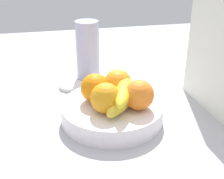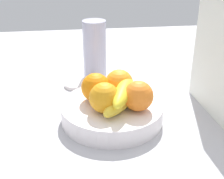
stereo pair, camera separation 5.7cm
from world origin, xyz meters
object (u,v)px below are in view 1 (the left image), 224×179
fruit_bowl (112,111)px  banana_bunch (124,96)px  jar_lid (71,86)px  orange_center (139,95)px  orange_back_left (118,83)px  cutting_board (219,48)px  orange_front_right (106,98)px  orange_front_left (95,88)px  thermos_tumbler (88,50)px

fruit_bowl → banana_bunch: 6.43cm
jar_lid → orange_center: bearing=29.4°
orange_back_left → orange_center: bearing=24.3°
cutting_board → jar_lid: bearing=-125.0°
orange_front_right → banana_bunch: orange_front_right is taller
orange_front_left → orange_front_right: 6.25cm
orange_back_left → cutting_board: size_ratio=0.21×
orange_center → fruit_bowl: bearing=-123.5°
banana_bunch → jar_lid: banana_bunch is taller
orange_back_left → cutting_board: bearing=79.5°
orange_front_right → jar_lid: (-25.81, -6.37, -7.97)cm
thermos_tumbler → jar_lid: bearing=-44.5°
orange_front_left → orange_back_left: size_ratio=1.00×
orange_front_right → thermos_tumbler: 32.65cm
orange_front_left → thermos_tumbler: (-26.59, 1.93, 1.24)cm
thermos_tumbler → cutting_board: bearing=45.0°
orange_back_left → thermos_tumbler: thermos_tumbler is taller
orange_center → jar_lid: size_ratio=0.96×
orange_center → banana_bunch: orange_center is taller
banana_bunch → cutting_board: size_ratio=0.48×
orange_front_left → orange_back_left: bearing=104.0°
banana_bunch → fruit_bowl: bearing=-132.1°
orange_front_right → banana_bunch: size_ratio=0.43×
orange_front_left → orange_front_right: bearing=15.0°
orange_front_left → orange_center: 11.65cm
orange_front_left → cutting_board: cutting_board is taller
fruit_bowl → banana_bunch: bearing=47.9°
orange_front_left → banana_bunch: orange_front_left is taller
fruit_bowl → cutting_board: size_ratio=0.73×
orange_front_left → banana_bunch: (4.51, 6.44, -0.66)cm
orange_front_left → cutting_board: 33.13cm
orange_front_right → orange_front_left: bearing=-165.0°
banana_bunch → cutting_board: (-1.41, 25.17, 10.11)cm
orange_back_left → banana_bunch: bearing=0.7°
orange_front_right → cutting_board: size_ratio=0.21×
fruit_bowl → orange_center: size_ratio=3.52×
orange_front_right → cutting_board: cutting_board is taller
orange_back_left → jar_lid: 22.75cm
thermos_tumbler → orange_back_left: bearing=10.0°
fruit_bowl → orange_center: 9.39cm
cutting_board → jar_lid: 46.35cm
cutting_board → jar_lid: (-22.87, -36.36, -17.42)cm
orange_front_left → jar_lid: size_ratio=0.96×
orange_center → banana_bunch: 3.87cm
orange_front_left → orange_back_left: same height
fruit_bowl → orange_back_left: (-3.86, 2.40, 6.15)cm
jar_lid → thermos_tumbler: bearing=135.5°
fruit_bowl → orange_back_left: size_ratio=3.52×
banana_bunch → orange_front_right: bearing=-72.5°
orange_front_left → jar_lid: (-19.77, -4.76, -7.97)cm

